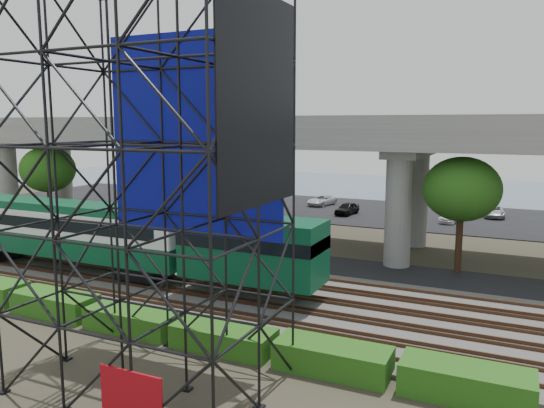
% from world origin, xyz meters
% --- Properties ---
extents(ground, '(140.00, 140.00, 0.00)m').
position_xyz_m(ground, '(0.00, 0.00, 0.00)').
color(ground, '#474233').
rests_on(ground, ground).
extents(ballast_bed, '(90.00, 12.00, 0.20)m').
position_xyz_m(ballast_bed, '(0.00, 2.00, 0.10)').
color(ballast_bed, slate).
rests_on(ballast_bed, ground).
extents(service_road, '(90.00, 5.00, 0.08)m').
position_xyz_m(service_road, '(0.00, 10.50, 0.04)').
color(service_road, black).
rests_on(service_road, ground).
extents(parking_lot, '(90.00, 18.00, 0.08)m').
position_xyz_m(parking_lot, '(0.00, 34.00, 0.04)').
color(parking_lot, black).
rests_on(parking_lot, ground).
extents(harbor_water, '(140.00, 40.00, 0.03)m').
position_xyz_m(harbor_water, '(0.00, 56.00, 0.01)').
color(harbor_water, '#4A5E79').
rests_on(harbor_water, ground).
extents(rail_tracks, '(90.00, 9.52, 0.16)m').
position_xyz_m(rail_tracks, '(0.00, 2.00, 0.28)').
color(rail_tracks, '#472D1E').
rests_on(rail_tracks, ballast_bed).
extents(commuter_train, '(29.30, 3.06, 4.30)m').
position_xyz_m(commuter_train, '(-7.67, 2.00, 2.88)').
color(commuter_train, black).
rests_on(commuter_train, rail_tracks).
extents(overpass, '(80.00, 12.00, 12.40)m').
position_xyz_m(overpass, '(-0.75, 16.00, 8.21)').
color(overpass, '#9E9B93').
rests_on(overpass, ground).
extents(scaffold_tower, '(9.36, 6.36, 15.00)m').
position_xyz_m(scaffold_tower, '(5.09, -7.98, 7.47)').
color(scaffold_tower, black).
rests_on(scaffold_tower, ground).
extents(hedge_strip, '(34.60, 1.80, 1.20)m').
position_xyz_m(hedge_strip, '(1.01, -4.30, 0.56)').
color(hedge_strip, '#205012').
rests_on(hedge_strip, ground).
extents(trees, '(40.94, 16.94, 7.69)m').
position_xyz_m(trees, '(-4.67, 16.17, 5.57)').
color(trees, '#382314').
rests_on(trees, ground).
extents(suv, '(5.22, 3.73, 1.32)m').
position_xyz_m(suv, '(-6.07, 9.61, 0.74)').
color(suv, black).
rests_on(suv, service_road).
extents(parked_cars, '(35.42, 9.53, 1.31)m').
position_xyz_m(parked_cars, '(-0.43, 33.68, 0.68)').
color(parked_cars, silver).
rests_on(parked_cars, parking_lot).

